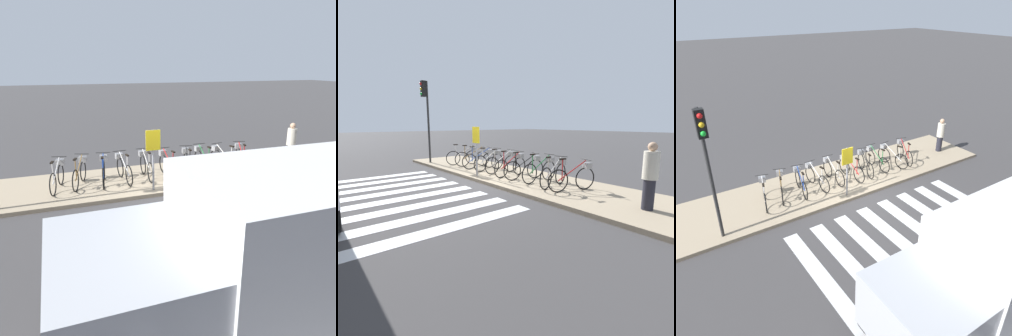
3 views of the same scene
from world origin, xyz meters
The scene contains 17 objects.
ground_plane centered at (0.00, 0.00, 0.00)m, with size 120.00×120.00×0.00m, color #423F3F.
sidewalk centered at (0.00, 1.47, 0.06)m, with size 12.98×2.94×0.12m.
road_crosswalk centered at (0.00, -4.61, 0.00)m, with size 6.75×8.00×0.01m.
parked_bicycle_0 centered at (-3.18, 1.37, 0.56)m, with size 0.59×1.57×1.00m.
parked_bicycle_1 centered at (-2.50, 1.48, 0.56)m, with size 0.66×1.54×1.00m.
parked_bicycle_2 centered at (-1.78, 1.40, 0.56)m, with size 0.48×1.60×1.00m.
parked_bicycle_3 centered at (-1.13, 1.43, 0.56)m, with size 0.46×1.62×1.00m.
parked_bicycle_4 centered at (-0.35, 1.50, 0.56)m, with size 0.46×1.62×1.00m.
parked_bicycle_5 centered at (0.38, 1.35, 0.56)m, with size 0.46×1.62×1.00m.
parked_bicycle_6 centered at (1.12, 1.38, 0.56)m, with size 0.53×1.59×1.00m.
parked_bicycle_7 centered at (1.76, 1.47, 0.56)m, with size 0.46×1.62×1.00m.
parked_bicycle_8 centered at (2.48, 1.34, 0.56)m, with size 0.51×1.60×1.00m.
parked_bicycle_9 centered at (3.22, 1.35, 0.56)m, with size 0.63×1.55×1.00m.
truck centered at (-0.22, -5.52, 1.46)m, with size 5.93×2.10×2.53m.
pedestrian centered at (5.34, 1.25, 0.94)m, with size 0.34×0.34×1.57m.
traffic_light centered at (-4.90, 0.25, 2.97)m, with size 0.24×0.40×4.00m.
sign_post centered at (-0.45, 0.29, 1.39)m, with size 0.44×0.07×1.85m.
Camera 3 is at (-6.08, -8.25, 6.47)m, focal length 35.00 mm.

